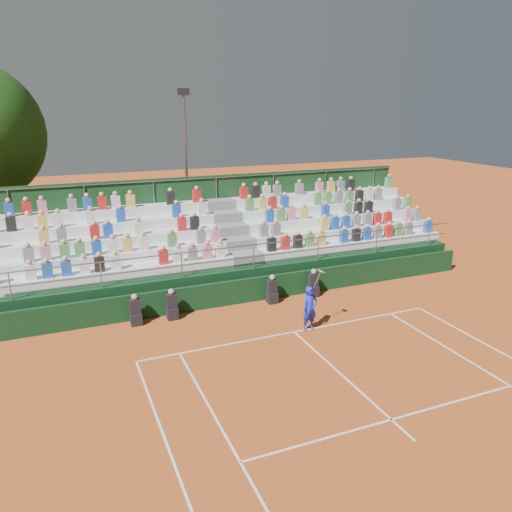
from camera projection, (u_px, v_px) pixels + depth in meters
name	position (u px, v px, depth m)	size (l,w,h in m)	color
ground	(294.00, 332.00, 17.51)	(90.00, 90.00, 0.00)	#B8501E
courtside_wall	(259.00, 289.00, 20.19)	(20.00, 0.15, 1.00)	black
line_officials	(227.00, 298.00, 19.24)	(7.67, 0.40, 1.19)	black
grandstand	(232.00, 253.00, 22.87)	(20.00, 5.20, 4.40)	black
tennis_player	(310.00, 308.00, 17.42)	(0.86, 0.48, 2.22)	#1A28C3
floodlight_mast	(186.00, 158.00, 26.64)	(0.60, 0.25, 8.43)	gray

